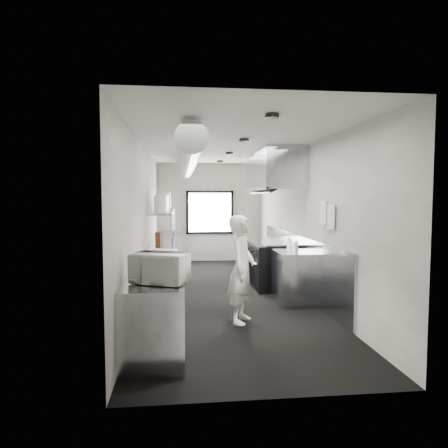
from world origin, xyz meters
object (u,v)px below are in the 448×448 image
object	(u,v)px
microwave	(160,268)
range	(270,263)
plate_stack_a	(160,204)
squeeze_bottle_a	(296,249)
prep_counter	(163,277)
small_plate	(168,257)
knife_block	(159,238)
deli_tub_a	(144,269)
squeeze_bottle_b	(296,247)
squeeze_bottle_c	(294,247)
squeeze_bottle_e	(289,244)
exhaust_hood	(274,171)
squeeze_bottle_d	(290,245)
far_work_table	(169,249)
bottle_station	(294,277)
deli_tub_b	(141,269)
pass_shelf	(164,212)
line_cook	(242,269)
plate_stack_b	(162,203)
plate_stack_d	(165,200)
cutting_board	(164,251)
plate_stack_c	(163,202)

from	to	relation	value
microwave	range	bearing A→B (deg)	80.59
plate_stack_a	squeeze_bottle_a	distance (m)	2.77
prep_counter	small_plate	xyz separation A→B (m)	(0.11, -0.62, 0.46)
plate_stack_a	small_plate	bearing A→B (deg)	-82.83
microwave	knife_block	bearing A→B (deg)	113.25
deli_tub_a	squeeze_bottle_b	world-z (taller)	squeeze_bottle_b
prep_counter	squeeze_bottle_c	xyz separation A→B (m)	(2.27, -0.24, 0.53)
deli_tub_a	squeeze_bottle_e	bearing A→B (deg)	40.34
prep_counter	knife_block	xyz separation A→B (m)	(-0.11, 1.09, 0.58)
exhaust_hood	squeeze_bottle_e	size ratio (longest dim) A/B	11.28
small_plate	squeeze_bottle_a	size ratio (longest dim) A/B	0.90
prep_counter	squeeze_bottle_d	xyz separation A→B (m)	(2.26, -0.05, 0.55)
far_work_table	knife_block	distance (m)	2.67
bottle_station	squeeze_bottle_c	world-z (taller)	squeeze_bottle_c
knife_block	squeeze_bottle_e	xyz separation A→B (m)	(2.38, -0.98, -0.03)
deli_tub_b	deli_tub_a	bearing A→B (deg)	-54.72
squeeze_bottle_e	knife_block	bearing A→B (deg)	157.59
microwave	squeeze_bottle_b	distance (m)	3.09
far_work_table	bottle_station	bearing A→B (deg)	-59.47
pass_shelf	small_plate	bearing A→B (deg)	-85.81
microwave	bottle_station	bearing A→B (deg)	66.32
line_cook	plate_stack_a	size ratio (longest dim) A/B	5.45
plate_stack_b	squeeze_bottle_a	size ratio (longest dim) A/B	1.87
plate_stack_a	squeeze_bottle_b	distance (m)	2.74
prep_counter	plate_stack_a	distance (m)	1.53
plate_stack_d	far_work_table	bearing A→B (deg)	88.75
bottle_station	plate_stack_a	xyz separation A→B (m)	(-2.37, 1.05, 1.27)
squeeze_bottle_e	deli_tub_a	bearing A→B (deg)	-139.66
cutting_board	squeeze_bottle_d	size ratio (longest dim) A/B	2.90
far_work_table	exhaust_hood	bearing A→B (deg)	-48.06
small_plate	line_cook	bearing A→B (deg)	-28.54
bottle_station	small_plate	xyz separation A→B (m)	(-2.19, -0.42, 0.46)
knife_block	squeeze_bottle_a	world-z (taller)	knife_block
microwave	deli_tub_a	distance (m)	0.61
deli_tub_a	plate_stack_b	xyz separation A→B (m)	(0.09, 3.02, 0.78)
squeeze_bottle_d	deli_tub_a	bearing A→B (deg)	-141.66
bottle_station	deli_tub_a	bearing A→B (deg)	-144.45
deli_tub_b	plate_stack_a	xyz separation A→B (m)	(0.11, 2.76, 0.76)
cutting_board	knife_block	xyz separation A→B (m)	(-0.13, 1.07, 0.12)
plate_stack_b	plate_stack_c	world-z (taller)	plate_stack_c
prep_counter	range	bearing A→B (deg)	28.74
squeeze_bottle_d	pass_shelf	bearing A→B (deg)	146.09
cutting_board	plate_stack_b	bearing A→B (deg)	94.11
squeeze_bottle_e	pass_shelf	bearing A→B (deg)	148.95
microwave	plate_stack_a	bearing A→B (deg)	112.76
range	plate_stack_b	bearing A→B (deg)	-176.63
range	cutting_board	distance (m)	2.51
pass_shelf	squeeze_bottle_b	distance (m)	3.02
plate_stack_a	squeeze_bottle_d	world-z (taller)	plate_stack_a
line_cook	deli_tub_a	size ratio (longest dim) A/B	10.18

